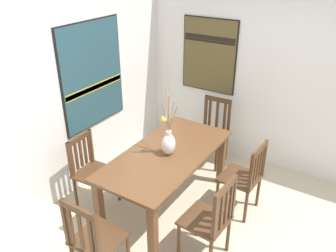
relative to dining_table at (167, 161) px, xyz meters
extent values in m
cube|color=beige|center=(-0.22, -0.61, -0.65)|extent=(6.40, 6.40, 0.03)
cube|color=silver|center=(-0.22, 1.25, 0.72)|extent=(6.40, 0.12, 2.70)
cube|color=silver|center=(1.64, -0.61, 0.72)|extent=(0.12, 6.40, 2.70)
cube|color=brown|center=(0.00, 0.00, 0.10)|extent=(1.73, 0.84, 0.03)
cube|color=brown|center=(-0.79, -0.34, -0.28)|extent=(0.08, 0.08, 0.71)
cube|color=brown|center=(0.79, -0.34, -0.28)|extent=(0.08, 0.08, 0.71)
cube|color=brown|center=(-0.79, 0.34, -0.28)|extent=(0.08, 0.08, 0.71)
cube|color=brown|center=(0.79, 0.34, -0.28)|extent=(0.08, 0.08, 0.71)
ellipsoid|color=silver|center=(-0.01, -0.03, 0.24)|extent=(0.17, 0.15, 0.25)
cylinder|color=silver|center=(-0.01, -0.03, 0.38)|extent=(0.06, 0.06, 0.05)
cylinder|color=#997F5B|center=(0.00, -0.05, 0.58)|extent=(0.04, 0.06, 0.35)
cylinder|color=#997F5B|center=(0.10, 0.01, 0.62)|extent=(0.22, 0.09, 0.44)
cylinder|color=#997F5B|center=(-0.06, -0.01, 0.61)|extent=(0.10, 0.05, 0.41)
cylinder|color=#997F5B|center=(0.00, -0.08, 0.56)|extent=(0.03, 0.11, 0.31)
cylinder|color=#997F5B|center=(-0.04, -0.05, 0.63)|extent=(0.07, 0.05, 0.44)
cylinder|color=#997F5B|center=(0.03, 0.01, 0.65)|extent=(0.10, 0.09, 0.49)
cylinder|color=#997F5B|center=(0.03, -0.01, 0.59)|extent=(0.09, 0.05, 0.37)
sphere|color=#E5CC4C|center=(-0.04, 0.01, 0.55)|extent=(0.07, 0.07, 0.07)
cube|color=#4C301C|center=(-0.44, -0.72, -0.19)|extent=(0.45, 0.45, 0.03)
cylinder|color=#4C301C|center=(-0.61, -0.53, -0.41)|extent=(0.04, 0.04, 0.43)
cylinder|color=#4C301C|center=(-0.25, -0.55, -0.41)|extent=(0.04, 0.04, 0.43)
cylinder|color=#4C301C|center=(-0.27, -0.91, -0.41)|extent=(0.04, 0.04, 0.43)
cube|color=#4C301C|center=(-0.63, -0.89, 0.07)|extent=(0.04, 0.04, 0.49)
cube|color=#4C301C|center=(-0.27, -0.92, 0.07)|extent=(0.04, 0.04, 0.49)
cube|color=#4C301C|center=(-0.45, -0.91, 0.29)|extent=(0.38, 0.06, 0.06)
cube|color=#4C301C|center=(-0.59, -0.90, 0.06)|extent=(0.04, 0.02, 0.40)
cube|color=#4C301C|center=(-0.50, -0.90, 0.06)|extent=(0.04, 0.02, 0.40)
cube|color=#4C301C|center=(-0.41, -0.91, 0.06)|extent=(0.04, 0.02, 0.40)
cube|color=#4C301C|center=(-0.32, -0.91, 0.06)|extent=(0.04, 0.02, 0.40)
cube|color=#4C301C|center=(0.41, -0.74, -0.19)|extent=(0.44, 0.44, 0.03)
cylinder|color=#4C301C|center=(0.24, -0.55, -0.41)|extent=(0.04, 0.04, 0.43)
cylinder|color=#4C301C|center=(0.60, -0.57, -0.41)|extent=(0.04, 0.04, 0.43)
cylinder|color=#4C301C|center=(0.22, -0.91, -0.41)|extent=(0.04, 0.04, 0.43)
cylinder|color=#4C301C|center=(0.58, -0.92, -0.41)|extent=(0.04, 0.04, 0.43)
cube|color=#4C301C|center=(0.22, -0.92, 0.05)|extent=(0.04, 0.04, 0.45)
cube|color=#4C301C|center=(0.58, -0.93, 0.05)|extent=(0.04, 0.04, 0.45)
cube|color=#4C301C|center=(0.40, -0.93, 0.25)|extent=(0.38, 0.05, 0.06)
cube|color=#4C301C|center=(0.25, -0.92, 0.04)|extent=(0.04, 0.02, 0.36)
cube|color=#4C301C|center=(0.32, -0.92, 0.04)|extent=(0.04, 0.02, 0.36)
cube|color=#4C301C|center=(0.40, -0.93, 0.04)|extent=(0.04, 0.02, 0.36)
cube|color=#4C301C|center=(0.47, -0.93, 0.04)|extent=(0.04, 0.02, 0.36)
cube|color=#4C301C|center=(0.55, -0.93, 0.04)|extent=(0.04, 0.02, 0.36)
cube|color=#4C301C|center=(1.15, 0.00, -0.19)|extent=(0.43, 0.43, 0.03)
cylinder|color=#4C301C|center=(0.98, -0.19, -0.41)|extent=(0.04, 0.04, 0.43)
cylinder|color=#4C301C|center=(0.97, 0.17, -0.41)|extent=(0.04, 0.04, 0.43)
cylinder|color=#4C301C|center=(1.34, -0.18, -0.41)|extent=(0.04, 0.04, 0.43)
cylinder|color=#4C301C|center=(1.33, 0.18, -0.41)|extent=(0.04, 0.04, 0.43)
cube|color=#4C301C|center=(1.35, -0.18, 0.07)|extent=(0.04, 0.04, 0.49)
cube|color=#4C301C|center=(1.34, 0.18, 0.07)|extent=(0.04, 0.04, 0.49)
cube|color=#4C301C|center=(1.34, 0.00, 0.28)|extent=(0.04, 0.38, 0.06)
cube|color=#4C301C|center=(1.35, -0.11, 0.06)|extent=(0.02, 0.04, 0.40)
cube|color=#4C301C|center=(1.34, 0.00, 0.06)|extent=(0.02, 0.04, 0.40)
cube|color=#4C301C|center=(1.34, 0.12, 0.06)|extent=(0.02, 0.04, 0.40)
cube|color=#4C301C|center=(-0.42, 0.72, -0.19)|extent=(0.45, 0.45, 0.03)
cylinder|color=#4C301C|center=(-0.23, 0.55, -0.41)|extent=(0.04, 0.04, 0.43)
cylinder|color=#4C301C|center=(-0.59, 0.53, -0.41)|extent=(0.04, 0.04, 0.43)
cylinder|color=#4C301C|center=(-0.26, 0.91, -0.41)|extent=(0.04, 0.04, 0.43)
cylinder|color=#4C301C|center=(-0.61, 0.89, -0.41)|extent=(0.04, 0.04, 0.43)
cube|color=#4C301C|center=(-0.26, 0.92, 0.05)|extent=(0.04, 0.04, 0.44)
cube|color=#4C301C|center=(-0.61, 0.90, 0.05)|extent=(0.04, 0.04, 0.44)
cube|color=#4C301C|center=(-0.44, 0.91, 0.24)|extent=(0.38, 0.06, 0.06)
cube|color=#4C301C|center=(-0.28, 0.92, 0.03)|extent=(0.04, 0.02, 0.35)
cube|color=#4C301C|center=(-0.36, 0.92, 0.03)|extent=(0.04, 0.02, 0.35)
cube|color=#4C301C|center=(-0.44, 0.91, 0.03)|extent=(0.04, 0.02, 0.35)
cube|color=#4C301C|center=(-0.51, 0.91, 0.03)|extent=(0.04, 0.02, 0.35)
cube|color=#4C301C|center=(-0.59, 0.90, 0.03)|extent=(0.04, 0.02, 0.35)
cube|color=#4C301C|center=(-1.17, -0.01, -0.19)|extent=(0.42, 0.42, 0.03)
cylinder|color=#4C301C|center=(-0.99, 0.17, -0.41)|extent=(0.04, 0.04, 0.43)
cylinder|color=#4C301C|center=(-0.99, -0.19, -0.41)|extent=(0.04, 0.04, 0.43)
cube|color=#4C301C|center=(-1.36, 0.17, 0.07)|extent=(0.04, 0.04, 0.48)
cube|color=#4C301C|center=(-1.36, -0.19, 0.07)|extent=(0.04, 0.04, 0.48)
cube|color=#4C301C|center=(-1.36, -0.01, 0.28)|extent=(0.03, 0.38, 0.06)
cube|color=#4C301C|center=(-1.36, 0.10, 0.05)|extent=(0.02, 0.04, 0.39)
cube|color=#4C301C|center=(-1.36, -0.01, 0.05)|extent=(0.02, 0.04, 0.39)
cube|color=#4C301C|center=(-1.36, -0.13, 0.05)|extent=(0.02, 0.04, 0.39)
cube|color=black|center=(0.15, 1.19, 0.77)|extent=(1.04, 0.04, 1.31)
cube|color=#284C56|center=(0.15, 1.17, 0.77)|extent=(1.01, 0.01, 1.28)
cube|color=gold|center=(0.15, 1.16, 0.62)|extent=(0.98, 0.00, 0.07)
cube|color=gold|center=(0.15, 1.16, 0.61)|extent=(0.98, 0.00, 0.07)
cube|color=black|center=(1.58, 0.29, 0.82)|extent=(0.04, 0.82, 1.04)
cube|color=brown|center=(1.55, 0.29, 0.82)|extent=(0.01, 0.79, 1.01)
cube|color=black|center=(1.55, 0.29, 1.02)|extent=(0.00, 0.76, 0.03)
cube|color=black|center=(1.55, 0.29, 1.07)|extent=(0.00, 0.76, 0.06)
camera|label=1|loc=(-2.81, -1.79, 2.15)|focal=37.08mm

